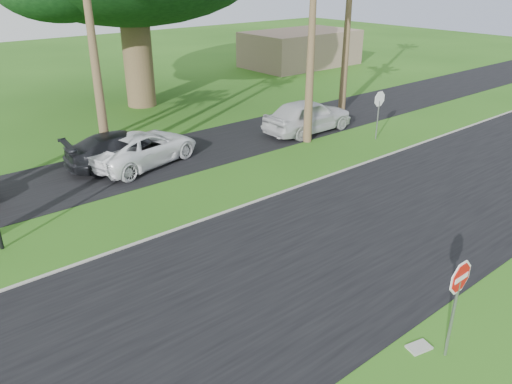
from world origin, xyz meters
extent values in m
plane|color=#265515|center=(0.00, 0.00, 0.00)|extent=(120.00, 120.00, 0.00)
cube|color=black|center=(0.00, 2.00, 0.01)|extent=(120.00, 8.00, 0.02)
cube|color=black|center=(0.00, 12.50, 0.01)|extent=(120.00, 5.00, 0.02)
cube|color=gray|center=(0.00, 6.05, 0.03)|extent=(120.00, 0.12, 0.06)
cylinder|color=gray|center=(0.50, -3.00, 1.00)|extent=(0.07, 0.07, 2.00)
cylinder|color=white|center=(0.50, -3.00, 2.10)|extent=(1.05, 0.02, 1.05)
cylinder|color=red|center=(0.50, -3.00, 2.10)|extent=(0.90, 0.02, 0.90)
cube|color=white|center=(0.50, -3.00, 2.10)|extent=(0.50, 0.02, 0.12)
cylinder|color=gray|center=(12.00, 8.00, 1.00)|extent=(0.07, 0.07, 2.00)
cylinder|color=white|center=(12.00, 8.00, 2.10)|extent=(1.05, 0.02, 1.05)
cylinder|color=red|center=(12.00, 8.00, 2.10)|extent=(0.90, 0.02, 0.90)
cube|color=white|center=(12.00, 8.00, 2.10)|extent=(0.50, 0.02, 0.12)
cone|color=brown|center=(0.00, 14.00, 4.75)|extent=(0.44, 0.44, 9.50)
cone|color=brown|center=(9.00, 10.00, 4.25)|extent=(0.44, 0.44, 8.50)
cone|color=brown|center=(15.00, 13.00, 6.00)|extent=(0.44, 0.44, 12.00)
cylinder|color=brown|center=(6.00, 22.00, 3.00)|extent=(1.80, 1.80, 6.00)
cube|color=gray|center=(24.00, 26.00, 1.50)|extent=(10.00, 6.00, 3.00)
imported|color=black|center=(0.35, 12.79, 0.75)|extent=(5.35, 2.61, 1.50)
imported|color=white|center=(1.04, 12.37, 0.74)|extent=(5.77, 3.74, 1.48)
imported|color=silver|center=(10.12, 11.12, 0.89)|extent=(5.22, 2.10, 1.78)
cube|color=#999992|center=(0.22, -2.50, 0.03)|extent=(0.62, 0.47, 0.06)
camera|label=1|loc=(-8.48, -7.09, 8.07)|focal=35.00mm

